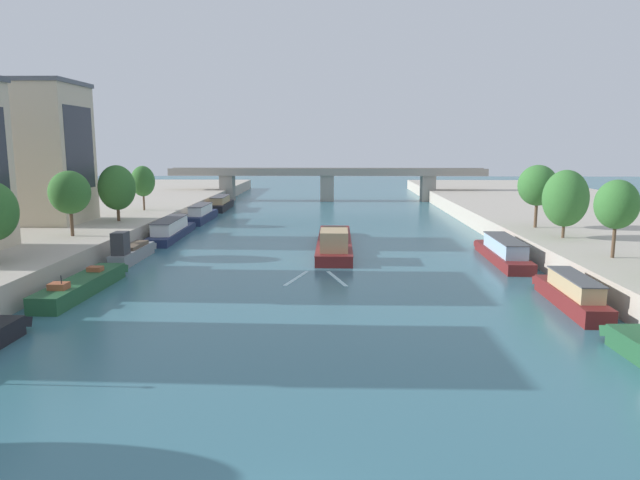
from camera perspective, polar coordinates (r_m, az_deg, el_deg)
quay_left at (r=82.63m, az=-28.12°, el=0.88°), size 36.00×170.00×2.33m
quay_right at (r=81.12m, az=29.05°, el=0.67°), size 36.00×170.00×2.33m
barge_midriver at (r=65.30m, az=1.43°, el=-0.18°), size 3.91×22.40×3.22m
wake_behind_barge at (r=51.76m, az=-0.35°, el=-3.81°), size 5.60×5.89×0.03m
moored_boat_left_far at (r=50.35m, az=-22.42°, el=-4.15°), size 2.76×13.31×2.38m
moored_boat_left_end at (r=62.05m, az=-18.15°, el=-1.10°), size 1.75×10.15×3.47m
moored_boat_left_midway at (r=76.12m, az=-14.49°, el=0.99°), size 3.28×16.63×2.55m
moored_boat_left_second at (r=91.67m, az=-11.62°, el=2.52°), size 2.48×13.41×2.65m
moored_boat_left_lone at (r=107.49m, az=-9.76°, el=3.56°), size 3.03×13.62×2.55m
moored_boat_right_far at (r=46.42m, az=23.59°, el=-4.87°), size 2.45×11.70×2.50m
moored_boat_right_upstream at (r=61.77m, az=17.63°, el=-1.09°), size 3.01×15.07×2.54m
tree_left_end_of_row at (r=65.62m, az=-23.51°, el=4.33°), size 4.22×4.22×6.85m
tree_left_third at (r=76.60m, az=-19.43°, el=4.90°), size 4.55×4.55×6.98m
tree_left_second at (r=88.01m, az=-17.10°, el=5.57°), size 3.43×3.43×6.44m
tree_right_third at (r=54.56m, az=27.27°, el=3.13°), size 3.58×3.58×6.65m
tree_right_distant at (r=64.18m, az=23.09°, el=3.80°), size 4.54×4.54×6.99m
tree_right_second at (r=71.08m, az=20.71°, el=5.06°), size 4.43×4.43×7.22m
building_left_corner at (r=79.62m, az=-27.30°, el=7.68°), size 14.53×9.84×17.03m
bridge_far at (r=122.06m, az=0.71°, el=5.97°), size 66.36×4.40×6.86m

